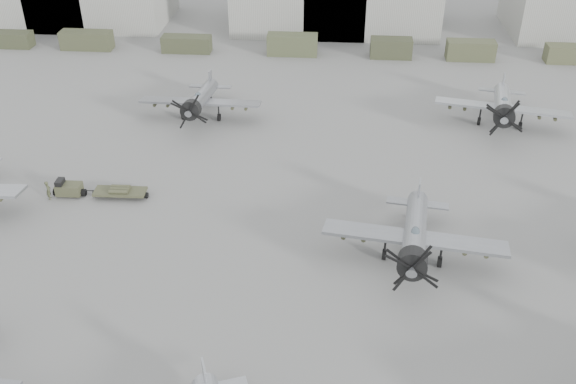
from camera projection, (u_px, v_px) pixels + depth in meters
name	position (u px, v px, depth m)	size (l,w,h in m)	color
ground	(317.00, 346.00, 39.13)	(220.00, 220.00, 0.00)	slate
support_truck_0	(11.00, 39.00, 83.44)	(5.44, 2.20, 1.98)	#363A26
support_truck_1	(87.00, 40.00, 82.68)	(6.59, 2.20, 2.33)	#3C402A
support_truck_2	(187.00, 44.00, 81.89)	(6.23, 2.20, 2.03)	#373B27
support_truck_3	(292.00, 45.00, 80.83)	(6.30, 2.20, 2.62)	#43492F
support_truck_4	(391.00, 48.00, 80.06)	(5.15, 2.20, 2.42)	#373B26
support_truck_5	(471.00, 50.00, 79.42)	(5.91, 2.20, 2.39)	#42462D
support_truck_6	(570.00, 54.00, 78.69)	(5.79, 2.20, 2.15)	#474A30
aircraft_mid_2	(415.00, 237.00, 44.67)	(13.10, 11.79, 5.20)	gray
aircraft_far_0	(200.00, 100.00, 64.35)	(12.24, 11.01, 4.92)	gray
aircraft_far_1	(503.00, 106.00, 62.86)	(13.23, 11.91, 5.25)	#9C9FA4
tug_trailer	(88.00, 190.00, 53.19)	(7.46, 1.66, 1.50)	#3B3D28
ground_crew	(48.00, 190.00, 52.65)	(0.61, 0.40, 1.67)	#3F432C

